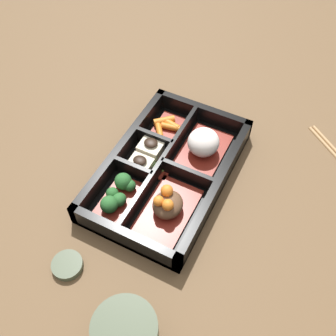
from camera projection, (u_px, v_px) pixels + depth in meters
The scene contains 11 objects.
ground_plane at pixel (168, 176), 0.74m from camera, with size 3.00×3.00×0.00m, color brown.
bento_base at pixel (168, 174), 0.73m from camera, with size 0.33×0.21×0.01m.
bento_rim at pixel (167, 168), 0.72m from camera, with size 0.33×0.21×0.05m.
bowl_rice at pixel (203, 144), 0.74m from camera, with size 0.13×0.08×0.06m.
bowl_stew at pixel (167, 206), 0.67m from camera, with size 0.13×0.08×0.05m.
bowl_carrots at pixel (167, 127), 0.79m from camera, with size 0.08×0.07×0.02m.
bowl_tofu at pixel (146, 155), 0.74m from camera, with size 0.08×0.05×0.03m.
bowl_greens at pixel (118, 195), 0.68m from camera, with size 0.09×0.05×0.04m.
bowl_pickles at pixel (161, 168), 0.73m from camera, with size 0.04×0.03×0.01m.
tea_cup at pixel (126, 334), 0.53m from camera, with size 0.09×0.09×0.07m.
sauce_dish at pixel (67, 265), 0.62m from camera, with size 0.05×0.05×0.01m.
Camera 1 is at (0.39, 0.20, 0.60)m, focal length 42.00 mm.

